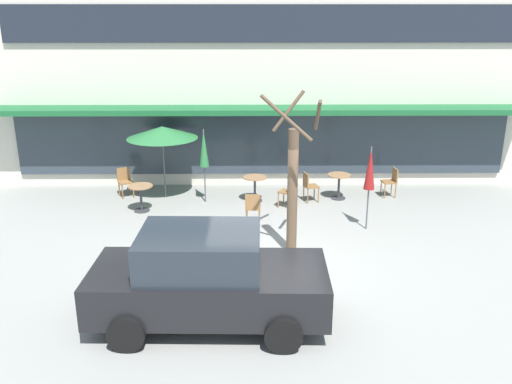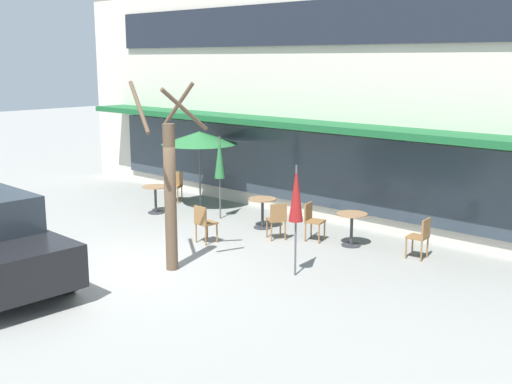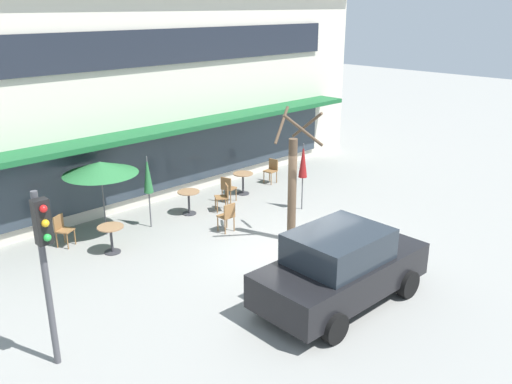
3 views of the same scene
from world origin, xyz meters
The scene contains 16 objects.
ground_plane centered at (0.00, 0.00, 0.00)m, with size 80.00×80.00×0.00m, color gray.
building_facade centered at (0.00, 9.96, 3.52)m, with size 19.46×9.10×7.03m.
cafe_table_near_wall centered at (-0.23, 4.34, 0.52)m, with size 0.70×0.70×0.76m.
cafe_table_streetside centered at (-3.46, 3.52, 0.52)m, with size 0.70×0.70×0.76m.
cafe_table_by_tree centered at (2.31, 4.55, 0.52)m, with size 0.70×0.70×0.76m.
patio_umbrella_green_folded centered at (-1.70, 4.29, 1.63)m, with size 0.28×0.28×2.20m.
patio_umbrella_cream_folded centered at (2.67, 2.11, 1.63)m, with size 0.28×0.28×2.20m.
patio_umbrella_corner_open centered at (-2.96, 4.72, 2.02)m, with size 2.10×2.10×2.20m.
cafe_chair_0 centered at (3.95, 4.73, 0.53)m, with size 0.44×0.44×0.89m.
cafe_chair_1 centered at (-4.19, 4.84, 0.53)m, with size 0.54×0.54×0.89m.
cafe_chair_2 centered at (0.75, 3.78, 0.53)m, with size 0.55×0.55×0.89m.
cafe_chair_3 centered at (1.38, 4.30, 0.53)m, with size 0.49×0.49×0.89m.
cafe_chair_4 centered at (-0.30, 2.41, 0.53)m, with size 0.41×0.41×0.89m.
parked_sedan centered at (-1.14, -2.33, 0.88)m, with size 4.24×2.10×1.76m.
street_tree centered at (0.61, 0.69, 1.70)m, with size 1.35×1.29×3.76m.
traffic_light_pole centered at (-6.65, -0.08, 2.30)m, with size 0.26×0.44×3.40m.
Camera 3 is at (-9.94, -8.68, 6.36)m, focal length 38.00 mm.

